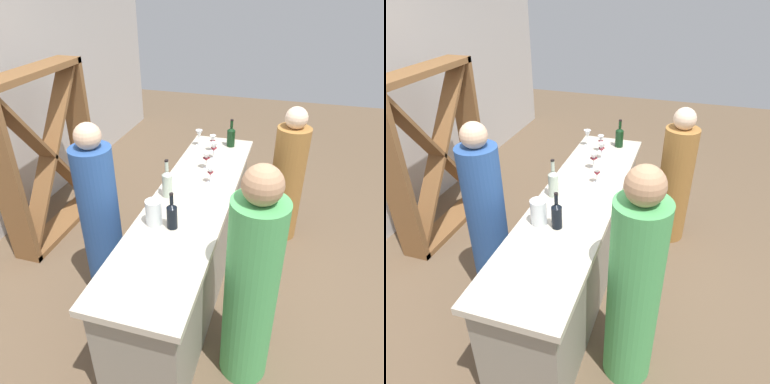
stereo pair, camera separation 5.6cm
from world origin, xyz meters
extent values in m
plane|color=brown|center=(0.00, 0.00, 0.00)|extent=(12.00, 12.00, 0.00)
cube|color=gray|center=(0.00, 0.00, 0.43)|extent=(2.46, 0.54, 0.87)
cube|color=beige|center=(0.00, 0.00, 0.89)|extent=(2.54, 0.62, 0.05)
cube|color=brown|center=(-0.15, 1.65, 0.86)|extent=(0.06, 0.28, 1.72)
cube|color=brown|center=(1.07, 1.65, 0.86)|extent=(0.06, 0.28, 1.72)
cube|color=brown|center=(0.46, 1.65, 1.69)|extent=(1.27, 0.28, 0.06)
cube|color=brown|center=(0.46, 1.65, 0.03)|extent=(1.27, 0.28, 0.06)
cube|color=brown|center=(0.46, 1.65, 0.86)|extent=(1.18, 0.20, 1.62)
cube|color=brown|center=(0.46, 1.65, 0.86)|extent=(1.18, 0.20, 1.62)
cylinder|color=black|center=(-0.42, 0.02, 1.00)|extent=(0.08, 0.08, 0.16)
cone|color=black|center=(-0.42, 0.02, 1.10)|extent=(0.08, 0.08, 0.03)
cylinder|color=black|center=(-0.42, 0.02, 1.15)|extent=(0.03, 0.03, 0.07)
cylinder|color=black|center=(-0.42, 0.02, 1.19)|extent=(0.03, 0.03, 0.01)
cylinder|color=#B7C6B2|center=(-0.03, 0.19, 1.01)|extent=(0.08, 0.08, 0.19)
cone|color=#B7C6B2|center=(-0.03, 0.19, 1.12)|extent=(0.08, 0.08, 0.04)
cylinder|color=#B7C6B2|center=(-0.03, 0.19, 1.18)|extent=(0.03, 0.03, 0.08)
cylinder|color=black|center=(-0.03, 0.19, 1.23)|extent=(0.03, 0.03, 0.01)
cylinder|color=black|center=(1.08, -0.10, 1.00)|extent=(0.08, 0.08, 0.17)
cone|color=black|center=(1.08, -0.10, 1.10)|extent=(0.08, 0.08, 0.03)
cylinder|color=black|center=(1.08, -0.10, 1.16)|extent=(0.03, 0.03, 0.07)
cylinder|color=black|center=(1.08, -0.10, 1.20)|extent=(0.03, 0.03, 0.01)
cylinder|color=white|center=(0.28, -0.08, 0.92)|extent=(0.06, 0.06, 0.00)
cylinder|color=white|center=(0.28, -0.08, 0.95)|extent=(0.01, 0.01, 0.07)
cone|color=white|center=(0.28, -0.08, 1.02)|extent=(0.06, 0.06, 0.07)
cone|color=maroon|center=(0.28, -0.08, 1.00)|extent=(0.05, 0.05, 0.03)
cylinder|color=white|center=(0.75, 0.00, 0.92)|extent=(0.06, 0.06, 0.00)
cylinder|color=white|center=(0.75, 0.00, 0.96)|extent=(0.01, 0.01, 0.07)
cone|color=white|center=(0.75, 0.00, 1.04)|extent=(0.07, 0.07, 0.09)
cone|color=maroon|center=(0.75, 0.00, 1.01)|extent=(0.06, 0.06, 0.04)
cylinder|color=white|center=(0.52, 0.02, 0.92)|extent=(0.06, 0.06, 0.00)
cylinder|color=white|center=(0.52, 0.02, 0.96)|extent=(0.01, 0.01, 0.08)
cone|color=white|center=(0.52, 0.02, 1.04)|extent=(0.08, 0.08, 0.08)
cone|color=maroon|center=(0.52, 0.02, 1.01)|extent=(0.07, 0.07, 0.03)
cylinder|color=white|center=(0.91, 0.05, 0.92)|extent=(0.06, 0.06, 0.00)
cylinder|color=white|center=(0.91, 0.05, 0.96)|extent=(0.01, 0.01, 0.08)
cone|color=white|center=(0.91, 0.05, 1.04)|extent=(0.06, 0.06, 0.08)
cone|color=maroon|center=(0.91, 0.05, 1.02)|extent=(0.05, 0.05, 0.03)
cylinder|color=white|center=(1.01, 0.22, 0.92)|extent=(0.06, 0.06, 0.00)
cylinder|color=white|center=(1.01, 0.22, 0.96)|extent=(0.01, 0.01, 0.08)
cone|color=white|center=(1.01, 0.22, 1.04)|extent=(0.07, 0.07, 0.09)
cylinder|color=silver|center=(-0.41, 0.16, 1.01)|extent=(0.12, 0.12, 0.19)
cylinder|color=#9E6B33|center=(0.99, -0.71, 0.61)|extent=(0.37, 0.37, 1.22)
sphere|color=beige|center=(0.99, -0.71, 1.31)|extent=(0.21, 0.21, 0.21)
cylinder|color=#4CA559|center=(-0.69, -0.58, 0.70)|extent=(0.41, 0.41, 1.40)
sphere|color=tan|center=(-0.69, -0.58, 1.51)|extent=(0.23, 0.23, 0.23)
cylinder|color=#284C8C|center=(-0.30, 0.66, 0.70)|extent=(0.36, 0.36, 1.39)
sphere|color=#D8AD8C|center=(-0.30, 0.66, 1.48)|extent=(0.19, 0.19, 0.19)
camera|label=1|loc=(-2.35, -0.68, 2.43)|focal=33.96mm
camera|label=2|loc=(-2.34, -0.73, 2.43)|focal=33.96mm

